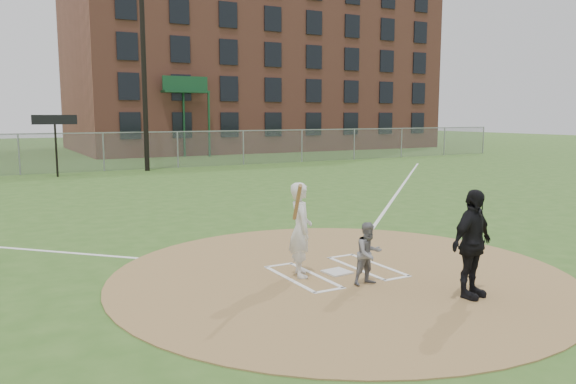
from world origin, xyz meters
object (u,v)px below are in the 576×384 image
home_plate (337,272)px  batter_at_plate (301,229)px  umpire (472,244)px  catcher (369,253)px

home_plate → batter_at_plate: (-0.69, 0.16, 0.85)m
umpire → home_plate: bearing=103.2°
home_plate → umpire: bearing=-63.5°
catcher → umpire: size_ratio=0.62×
batter_at_plate → home_plate: bearing=-12.6°
home_plate → batter_at_plate: size_ratio=0.25×
home_plate → catcher: size_ratio=0.41×
umpire → batter_at_plate: 2.95m
home_plate → catcher: catcher is taller
catcher → batter_at_plate: batter_at_plate is taller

